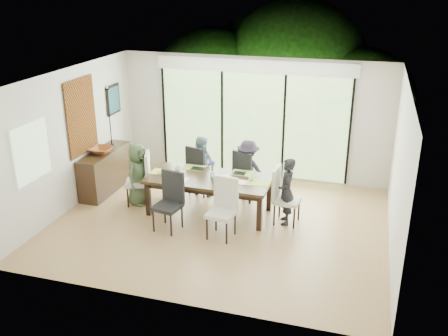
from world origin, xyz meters
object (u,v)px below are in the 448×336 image
(chair_right_end, at_px, (287,196))
(cup_a, at_px, (177,169))
(chair_far_left, at_px, (201,169))
(vase, at_px, (212,174))
(bowl, at_px, (101,150))
(sideboard, at_px, (106,171))
(chair_far_right, at_px, (248,174))
(chair_left_end, at_px, (137,178))
(table_top, at_px, (209,179))
(laptop, at_px, (165,174))
(person_far_right, at_px, (248,170))
(chair_near_right, at_px, (221,209))
(person_right_end, at_px, (287,191))
(person_left_end, at_px, (138,174))
(person_far_left, at_px, (201,165))
(cup_b, at_px, (215,178))
(chair_near_left, at_px, (167,202))
(cup_c, at_px, (252,178))

(chair_right_end, relative_size, cup_a, 8.87)
(chair_far_left, bearing_deg, vase, 138.27)
(bowl, bearing_deg, sideboard, 90.00)
(chair_right_end, xyz_separation_m, chair_far_right, (-0.95, 0.85, 0.00))
(chair_left_end, xyz_separation_m, vase, (1.55, 0.05, 0.25))
(chair_left_end, bearing_deg, bowl, -127.33)
(chair_far_right, relative_size, sideboard, 0.69)
(table_top, bearing_deg, cup_a, 167.91)
(chair_far_left, relative_size, sideboard, 0.69)
(chair_far_right, xyz_separation_m, laptop, (-1.40, -0.95, 0.21))
(person_far_right, bearing_deg, chair_near_right, 92.51)
(chair_left_end, bearing_deg, cup_a, 81.12)
(person_right_end, bearing_deg, vase, -106.71)
(person_left_end, relative_size, person_far_left, 1.00)
(person_right_end, bearing_deg, chair_left_end, -104.70)
(table_top, distance_m, person_left_end, 1.48)
(chair_near_right, relative_size, person_left_end, 0.85)
(cup_b, xyz_separation_m, sideboard, (-2.58, 0.50, -0.34))
(person_far_right, bearing_deg, chair_left_end, 26.23)
(chair_left_end, distance_m, bowl, 1.06)
(vase, xyz_separation_m, cup_b, (0.10, -0.15, -0.01))
(chair_near_left, bearing_deg, chair_near_right, 10.39)
(cup_b, xyz_separation_m, bowl, (-2.58, 0.40, 0.16))
(chair_near_left, bearing_deg, cup_a, 111.48)
(person_far_right, xyz_separation_m, laptop, (-1.40, -0.93, 0.11))
(laptop, bearing_deg, chair_near_right, -45.66)
(table_top, distance_m, person_far_right, 1.00)
(chair_near_right, bearing_deg, chair_right_end, 48.54)
(chair_far_right, distance_m, cup_c, 0.83)
(chair_near_right, bearing_deg, sideboard, 164.10)
(chair_near_right, height_order, person_left_end, person_left_end)
(vase, bearing_deg, person_far_right, 57.34)
(cup_a, distance_m, sideboard, 1.78)
(person_left_end, height_order, sideboard, person_left_end)
(cup_a, bearing_deg, table_top, -12.09)
(chair_far_right, height_order, sideboard, chair_far_right)
(chair_right_end, xyz_separation_m, laptop, (-2.35, -0.10, 0.21))
(cup_b, bearing_deg, chair_right_end, 4.24)
(person_far_left, xyz_separation_m, cup_c, (1.25, -0.73, 0.15))
(person_far_right, bearing_deg, bowl, 14.27)
(chair_near_right, distance_m, person_left_end, 2.16)
(person_far_right, distance_m, vase, 0.94)
(vase, distance_m, cup_c, 0.75)
(laptop, xyz_separation_m, cup_c, (1.65, 0.20, 0.03))
(person_far_right, distance_m, cup_a, 1.43)
(table_top, relative_size, chair_near_left, 2.18)
(chair_near_right, xyz_separation_m, person_right_end, (0.98, 0.87, 0.09))
(sideboard, relative_size, bowl, 3.36)
(person_far_left, xyz_separation_m, bowl, (-1.98, -0.53, 0.31))
(person_far_right, xyz_separation_m, sideboard, (-2.98, -0.43, -0.19))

